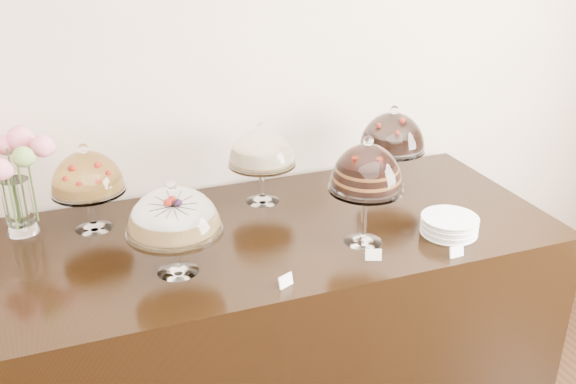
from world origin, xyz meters
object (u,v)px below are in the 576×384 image
object	(u,v)px
flower_vase	(12,171)
plate_stack	(449,225)
cake_stand_choco_layer	(367,172)
display_counter	(284,319)
cake_stand_cheesecake	(262,151)
cake_stand_sugar_sponge	(174,215)
cake_stand_fruit_tart	(87,176)
cake_stand_dark_choco	(393,135)

from	to	relation	value
flower_vase	plate_stack	distance (m)	1.72
cake_stand_choco_layer	plate_stack	bearing A→B (deg)	-10.25
display_counter	cake_stand_cheesecake	xyz separation A→B (m)	(0.00, 0.27, 0.69)
display_counter	cake_stand_sugar_sponge	world-z (taller)	cake_stand_sugar_sponge
cake_stand_sugar_sponge	cake_stand_choco_layer	world-z (taller)	cake_stand_choco_layer
cake_stand_sugar_sponge	cake_stand_fruit_tart	bearing A→B (deg)	119.19
display_counter	cake_stand_cheesecake	world-z (taller)	cake_stand_cheesecake
cake_stand_fruit_tart	flower_vase	distance (m)	0.28
cake_stand_dark_choco	plate_stack	world-z (taller)	cake_stand_dark_choco
flower_vase	cake_stand_dark_choco	bearing A→B (deg)	-3.48
cake_stand_fruit_tart	flower_vase	world-z (taller)	flower_vase
cake_stand_dark_choco	flower_vase	bearing A→B (deg)	176.52
cake_stand_cheesecake	cake_stand_fruit_tart	xyz separation A→B (m)	(-0.73, -0.01, -0.01)
display_counter	cake_stand_dark_choco	bearing A→B (deg)	20.78
cake_stand_cheesecake	plate_stack	bearing A→B (deg)	-42.79
cake_stand_sugar_sponge	flower_vase	world-z (taller)	flower_vase
cake_stand_choco_layer	cake_stand_dark_choco	size ratio (longest dim) A/B	1.13
cake_stand_cheesecake	flower_vase	distance (m)	1.00
cake_stand_choco_layer	cake_stand_cheesecake	size ratio (longest dim) A/B	1.19
cake_stand_cheesecake	cake_stand_fruit_tart	distance (m)	0.73
cake_stand_choco_layer	cake_stand_cheesecake	world-z (taller)	cake_stand_choco_layer
cake_stand_choco_layer	cake_stand_fruit_tart	distance (m)	1.09
flower_vase	cake_stand_sugar_sponge	bearing A→B (deg)	-44.59
cake_stand_sugar_sponge	plate_stack	distance (m)	1.09
cake_stand_fruit_tart	cake_stand_choco_layer	bearing A→B (deg)	-26.39
cake_stand_cheesecake	display_counter	bearing A→B (deg)	-90.01
cake_stand_fruit_tart	flower_vase	bearing A→B (deg)	166.93
cake_stand_cheesecake	cake_stand_fruit_tart	size ratio (longest dim) A/B	1.01
cake_stand_sugar_sponge	plate_stack	size ratio (longest dim) A/B	1.62
display_counter	cake_stand_dark_choco	size ratio (longest dim) A/B	5.71
flower_vase	plate_stack	xyz separation A→B (m)	(1.60, -0.61, -0.23)
cake_stand_dark_choco	cake_stand_choco_layer	bearing A→B (deg)	-128.79
cake_stand_cheesecake	plate_stack	xyz separation A→B (m)	(0.60, -0.56, -0.20)
cake_stand_sugar_sponge	cake_stand_cheesecake	distance (m)	0.66
cake_stand_choco_layer	flower_vase	size ratio (longest dim) A/B	1.05
display_counter	plate_stack	xyz separation A→B (m)	(0.60, -0.28, 0.49)
cake_stand_choco_layer	display_counter	bearing A→B (deg)	139.06
display_counter	cake_stand_choco_layer	world-z (taller)	cake_stand_choco_layer
cake_stand_choco_layer	cake_stand_dark_choco	distance (m)	0.58
plate_stack	cake_stand_dark_choco	bearing A→B (deg)	88.66
cake_stand_sugar_sponge	cake_stand_cheesecake	xyz separation A→B (m)	(0.47, 0.46, 0.01)
cake_stand_choco_layer	plate_stack	xyz separation A→B (m)	(0.35, -0.06, -0.26)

